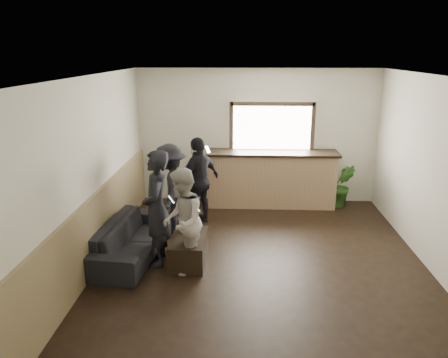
{
  "coord_description": "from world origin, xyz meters",
  "views": [
    {
      "loc": [
        -0.28,
        -6.07,
        3.13
      ],
      "look_at": [
        -0.58,
        0.4,
        1.22
      ],
      "focal_mm": 35.0,
      "sensor_mm": 36.0,
      "label": 1
    }
  ],
  "objects_px": {
    "cup_a": "(183,228)",
    "person_d": "(199,181)",
    "potted_plant": "(342,185)",
    "coffee_table": "(189,249)",
    "sofa": "(132,239)",
    "person_c": "(170,189)",
    "cup_b": "(197,237)",
    "person_a": "(157,208)",
    "person_b": "(182,221)",
    "bar_counter": "(271,175)"
  },
  "relations": [
    {
      "from": "cup_a",
      "to": "person_d",
      "type": "distance_m",
      "value": 1.43
    },
    {
      "from": "potted_plant",
      "to": "person_d",
      "type": "relative_size",
      "value": 0.56
    },
    {
      "from": "coffee_table",
      "to": "potted_plant",
      "type": "height_order",
      "value": "potted_plant"
    },
    {
      "from": "sofa",
      "to": "person_c",
      "type": "bearing_deg",
      "value": -18.71
    },
    {
      "from": "cup_b",
      "to": "person_c",
      "type": "xyz_separation_m",
      "value": [
        -0.6,
        1.24,
        0.34
      ]
    },
    {
      "from": "sofa",
      "to": "person_a",
      "type": "relative_size",
      "value": 1.13
    },
    {
      "from": "person_a",
      "to": "person_b",
      "type": "height_order",
      "value": "person_a"
    },
    {
      "from": "bar_counter",
      "to": "person_b",
      "type": "distance_m",
      "value": 3.3
    },
    {
      "from": "person_b",
      "to": "person_d",
      "type": "relative_size",
      "value": 0.95
    },
    {
      "from": "bar_counter",
      "to": "coffee_table",
      "type": "relative_size",
      "value": 2.92
    },
    {
      "from": "person_a",
      "to": "person_c",
      "type": "relative_size",
      "value": 1.1
    },
    {
      "from": "coffee_table",
      "to": "bar_counter",
      "type": "bearing_deg",
      "value": 62.53
    },
    {
      "from": "coffee_table",
      "to": "cup_b",
      "type": "distance_m",
      "value": 0.3
    },
    {
      "from": "cup_a",
      "to": "cup_b",
      "type": "distance_m",
      "value": 0.41
    },
    {
      "from": "potted_plant",
      "to": "person_d",
      "type": "xyz_separation_m",
      "value": [
        -2.85,
        -1.03,
        0.36
      ]
    },
    {
      "from": "cup_b",
      "to": "person_d",
      "type": "relative_size",
      "value": 0.06
    },
    {
      "from": "cup_a",
      "to": "person_d",
      "type": "relative_size",
      "value": 0.08
    },
    {
      "from": "coffee_table",
      "to": "cup_b",
      "type": "xyz_separation_m",
      "value": [
        0.13,
        -0.09,
        0.25
      ]
    },
    {
      "from": "person_a",
      "to": "person_b",
      "type": "bearing_deg",
      "value": 51.34
    },
    {
      "from": "coffee_table",
      "to": "person_a",
      "type": "bearing_deg",
      "value": -175.7
    },
    {
      "from": "sofa",
      "to": "coffee_table",
      "type": "relative_size",
      "value": 2.15
    },
    {
      "from": "coffee_table",
      "to": "person_d",
      "type": "distance_m",
      "value": 1.72
    },
    {
      "from": "coffee_table",
      "to": "cup_b",
      "type": "bearing_deg",
      "value": -34.96
    },
    {
      "from": "potted_plant",
      "to": "person_b",
      "type": "distance_m",
      "value": 4.14
    },
    {
      "from": "coffee_table",
      "to": "sofa",
      "type": "bearing_deg",
      "value": 170.19
    },
    {
      "from": "sofa",
      "to": "person_c",
      "type": "relative_size",
      "value": 1.24
    },
    {
      "from": "sofa",
      "to": "person_d",
      "type": "distance_m",
      "value": 1.8
    },
    {
      "from": "coffee_table",
      "to": "person_b",
      "type": "distance_m",
      "value": 0.64
    },
    {
      "from": "cup_a",
      "to": "person_b",
      "type": "bearing_deg",
      "value": -82.82
    },
    {
      "from": "person_a",
      "to": "person_c",
      "type": "bearing_deg",
      "value": 172.05
    },
    {
      "from": "sofa",
      "to": "person_c",
      "type": "distance_m",
      "value": 1.2
    },
    {
      "from": "sofa",
      "to": "potted_plant",
      "type": "height_order",
      "value": "potted_plant"
    },
    {
      "from": "cup_b",
      "to": "potted_plant",
      "type": "xyz_separation_m",
      "value": [
        2.73,
        2.73,
        -0.0
      ]
    },
    {
      "from": "coffee_table",
      "to": "cup_b",
      "type": "height_order",
      "value": "cup_b"
    },
    {
      "from": "cup_a",
      "to": "person_b",
      "type": "height_order",
      "value": "person_b"
    },
    {
      "from": "cup_a",
      "to": "person_a",
      "type": "xyz_separation_m",
      "value": [
        -0.34,
        -0.27,
        0.42
      ]
    },
    {
      "from": "cup_a",
      "to": "cup_b",
      "type": "relative_size",
      "value": 1.3
    },
    {
      "from": "person_c",
      "to": "person_d",
      "type": "relative_size",
      "value": 0.98
    },
    {
      "from": "bar_counter",
      "to": "potted_plant",
      "type": "relative_size",
      "value": 2.95
    },
    {
      "from": "cup_a",
      "to": "person_d",
      "type": "xyz_separation_m",
      "value": [
        0.13,
        1.38,
        0.36
      ]
    },
    {
      "from": "person_b",
      "to": "coffee_table",
      "type": "bearing_deg",
      "value": 165.67
    },
    {
      "from": "cup_b",
      "to": "bar_counter",
      "type": "bearing_deg",
      "value": 65.54
    },
    {
      "from": "potted_plant",
      "to": "person_a",
      "type": "relative_size",
      "value": 0.52
    },
    {
      "from": "cup_a",
      "to": "potted_plant",
      "type": "distance_m",
      "value": 3.83
    },
    {
      "from": "bar_counter",
      "to": "coffee_table",
      "type": "xyz_separation_m",
      "value": [
        -1.4,
        -2.69,
        -0.44
      ]
    },
    {
      "from": "person_a",
      "to": "cup_a",
      "type": "bearing_deg",
      "value": 119.83
    },
    {
      "from": "person_c",
      "to": "bar_counter",
      "type": "bearing_deg",
      "value": 125.25
    },
    {
      "from": "person_b",
      "to": "bar_counter",
      "type": "bearing_deg",
      "value": 150.59
    },
    {
      "from": "potted_plant",
      "to": "person_c",
      "type": "relative_size",
      "value": 0.57
    },
    {
      "from": "coffee_table",
      "to": "cup_b",
      "type": "relative_size",
      "value": 9.0
    }
  ]
}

